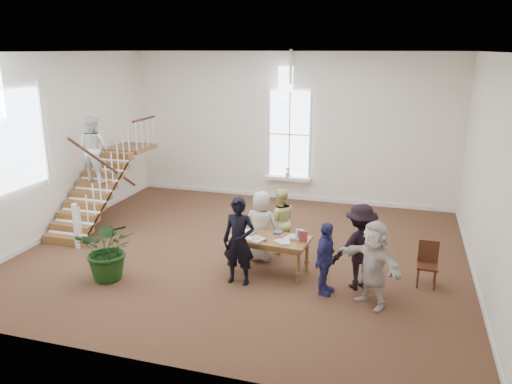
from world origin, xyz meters
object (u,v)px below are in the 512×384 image
(police_officer, at_px, (239,241))
(person_yellow, at_px, (280,221))
(floor_plant, at_px, (109,249))
(woman_cluster_a, at_px, (325,259))
(woman_cluster_b, at_px, (360,247))
(side_chair, at_px, (428,261))
(woman_cluster_c, at_px, (373,264))
(library_table, at_px, (270,241))
(elderly_woman, at_px, (261,226))

(police_officer, height_order, person_yellow, police_officer)
(floor_plant, bearing_deg, woman_cluster_a, 8.31)
(woman_cluster_a, bearing_deg, woman_cluster_b, -41.30)
(side_chair, bearing_deg, woman_cluster_b, -157.08)
(person_yellow, distance_m, woman_cluster_b, 2.30)
(woman_cluster_a, bearing_deg, side_chair, -51.24)
(woman_cluster_c, bearing_deg, police_officer, -143.11)
(woman_cluster_b, bearing_deg, library_table, -38.30)
(library_table, height_order, woman_cluster_a, woman_cluster_a)
(woman_cluster_b, height_order, side_chair, woman_cluster_b)
(floor_plant, bearing_deg, library_table, 22.19)
(police_officer, distance_m, elderly_woman, 1.26)
(woman_cluster_a, relative_size, woman_cluster_b, 0.84)
(police_officer, height_order, woman_cluster_a, police_officer)
(person_yellow, height_order, floor_plant, person_yellow)
(floor_plant, xyz_separation_m, side_chair, (6.21, 1.59, -0.16))
(floor_plant, bearing_deg, elderly_woman, 34.49)
(library_table, relative_size, side_chair, 1.90)
(woman_cluster_c, height_order, floor_plant, woman_cluster_c)
(woman_cluster_a, xyz_separation_m, woman_cluster_c, (0.90, -0.20, 0.09))
(woman_cluster_a, relative_size, woman_cluster_c, 0.89)
(woman_cluster_b, bearing_deg, police_officer, -21.57)
(woman_cluster_c, bearing_deg, elderly_woman, -168.81)
(library_table, bearing_deg, person_yellow, 97.37)
(side_chair, bearing_deg, woman_cluster_a, -151.76)
(police_officer, height_order, elderly_woman, police_officer)
(person_yellow, height_order, side_chair, person_yellow)
(side_chair, bearing_deg, floor_plant, -164.29)
(police_officer, xyz_separation_m, elderly_woman, (0.10, 1.25, -0.10))
(library_table, bearing_deg, side_chair, 10.85)
(elderly_woman, relative_size, side_chair, 1.74)
(library_table, xyz_separation_m, woman_cluster_c, (2.17, -0.81, 0.12))
(elderly_woman, distance_m, side_chair, 3.54)
(side_chair, bearing_deg, police_officer, -163.27)
(woman_cluster_b, bearing_deg, woman_cluster_a, 3.51)
(police_officer, distance_m, woman_cluster_c, 2.63)
(woman_cluster_b, distance_m, woman_cluster_c, 0.72)
(woman_cluster_a, bearing_deg, floor_plant, 110.14)
(police_officer, bearing_deg, elderly_woman, 86.13)
(floor_plant, bearing_deg, woman_cluster_c, 4.71)
(woman_cluster_b, distance_m, side_chair, 1.44)
(police_officer, bearing_deg, woman_cluster_c, -2.91)
(police_officer, height_order, woman_cluster_b, police_officer)
(police_officer, distance_m, woman_cluster_b, 2.37)
(library_table, height_order, person_yellow, person_yellow)
(person_yellow, relative_size, floor_plant, 1.17)
(floor_plant, bearing_deg, person_yellow, 38.15)
(person_yellow, bearing_deg, police_officer, 54.52)
(woman_cluster_a, height_order, woman_cluster_b, woman_cluster_b)
(woman_cluster_b, bearing_deg, woman_cluster_c, 81.41)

